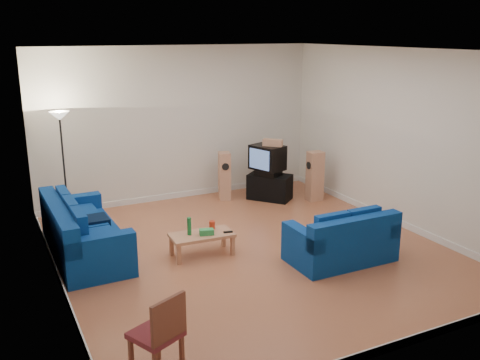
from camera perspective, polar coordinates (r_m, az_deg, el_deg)
name	(u,v)px	position (r m, az deg, el deg)	size (l,w,h in m)	color
room	(251,159)	(8.36, 1.22, 2.27)	(6.01, 6.51, 3.21)	brown
sofa_three_seat	(81,236)	(8.88, -16.58, -5.78)	(1.05, 2.35, 0.90)	navy
sofa_loveseat	(342,243)	(8.48, 10.87, -6.61)	(1.61, 0.90, 0.80)	navy
coffee_table	(202,237)	(8.58, -4.09, -6.06)	(1.02, 0.55, 0.36)	tan
bottle	(189,226)	(8.49, -5.44, -4.93)	(0.07, 0.07, 0.28)	#197233
tissue_box	(207,232)	(8.50, -3.59, -5.55)	(0.22, 0.12, 0.09)	green
red_canister	(212,225)	(8.73, -3.00, -4.82)	(0.09, 0.09, 0.13)	red
remote	(228,232)	(8.59, -1.29, -5.56)	(0.15, 0.05, 0.02)	black
tv_stand	(270,187)	(11.38, 3.19, -0.74)	(0.88, 0.49, 0.54)	black
av_receiver	(268,173)	(11.25, 3.04, 0.79)	(0.48, 0.39, 0.11)	black
television	(267,157)	(11.24, 2.93, 2.42)	(0.68, 0.79, 0.52)	black
centre_speaker	(273,143)	(11.12, 3.51, 4.00)	(0.40, 0.16, 0.14)	tan
speaker_left	(225,176)	(11.29, -1.66, 0.43)	(0.31, 0.36, 1.02)	tan
speaker_right	(315,176)	(11.32, 7.99, 0.41)	(0.33, 0.25, 1.06)	tan
floor_lamp	(61,132)	(10.14, -18.57, 4.91)	(0.36, 0.36, 2.09)	black
dining_chair	(160,332)	(5.70, -8.51, -15.72)	(0.60, 0.60, 0.94)	brown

